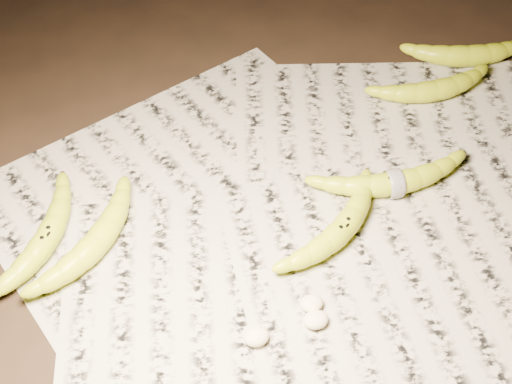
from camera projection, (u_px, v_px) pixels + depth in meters
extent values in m
plane|color=black|center=(281.00, 236.00, 0.98)|extent=(3.00, 3.00, 0.00)
cube|color=#ABA592|center=(304.00, 220.00, 0.99)|extent=(0.90, 0.70, 0.01)
torus|color=white|center=(394.00, 182.00, 1.01)|extent=(0.01, 0.04, 0.04)
ellipsoid|color=#FFF8C5|center=(256.00, 335.00, 0.86)|extent=(0.03, 0.03, 0.02)
ellipsoid|color=#FFF8C5|center=(316.00, 318.00, 0.88)|extent=(0.03, 0.03, 0.02)
ellipsoid|color=#FFF8C5|center=(312.00, 302.00, 0.89)|extent=(0.03, 0.02, 0.02)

